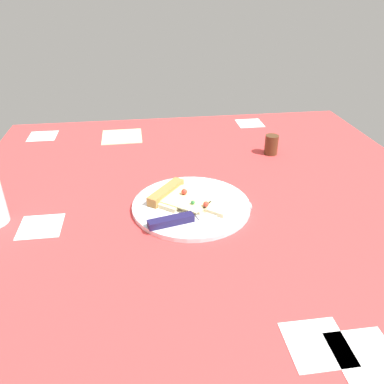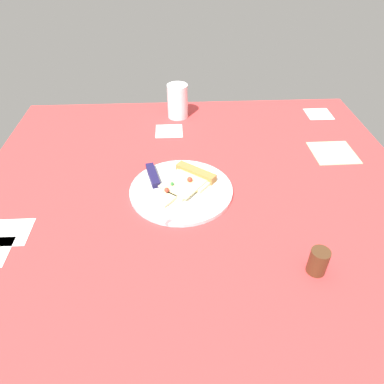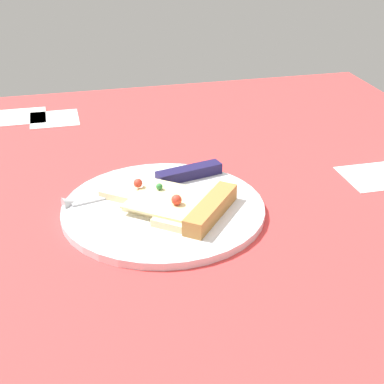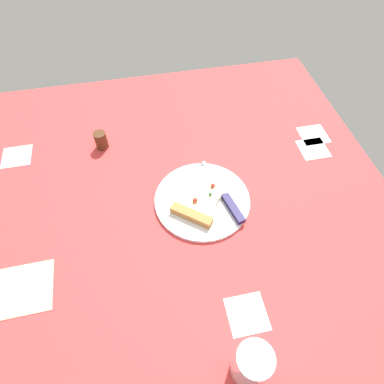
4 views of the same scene
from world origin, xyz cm
name	(u,v)px [view 2 (image 2 of 4)]	position (x,y,z in cm)	size (l,w,h in cm)	color
ground_plane	(198,206)	(0.01, 0.00, -1.50)	(120.39, 120.39, 3.00)	#D13838
plate	(181,190)	(4.29, 4.24, 0.52)	(27.29, 27.29, 1.05)	silver
pizza_slice	(187,181)	(6.32, 2.63, 1.84)	(18.47, 16.95, 2.68)	beige
knife	(156,185)	(5.23, 10.78, 1.65)	(23.83, 7.61, 2.45)	silver
drinking_glass	(178,101)	(48.24, 4.16, 5.90)	(7.24, 7.24, 11.80)	white
pepper_shaker	(318,261)	(-23.58, -22.94, 2.94)	(3.95, 3.95, 5.87)	#4C2D19
napkin	(333,152)	(21.12, -43.19, 0.20)	(13.00, 13.00, 0.40)	beige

